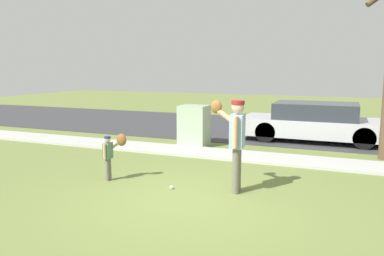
{
  "coord_description": "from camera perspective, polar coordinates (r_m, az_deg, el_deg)",
  "views": [
    {
      "loc": [
        2.56,
        -6.1,
        2.33
      ],
      "look_at": [
        -0.66,
        1.79,
        1.0
      ],
      "focal_mm": 35.84,
      "sensor_mm": 36.0,
      "label": 1
    }
  ],
  "objects": [
    {
      "name": "person_adult",
      "position": [
        7.2,
        6.47,
        -1.11
      ],
      "size": [
        0.74,
        0.62,
        1.75
      ],
      "rotation": [
        0.0,
        0.0,
        -3.04
      ],
      "color": "#6B6656",
      "rests_on": "ground"
    },
    {
      "name": "sidewalk_strip",
      "position": [
        10.29,
        7.27,
        -4.11
      ],
      "size": [
        36.0,
        1.2,
        0.06
      ],
      "primitive_type": "cube",
      "color": "#B2B2AD",
      "rests_on": "ground"
    },
    {
      "name": "parked_sedan_silver",
      "position": [
        12.84,
        17.88,
        0.81
      ],
      "size": [
        4.6,
        1.8,
        1.23
      ],
      "color": "silver",
      "rests_on": "road_surface"
    },
    {
      "name": "baseball",
      "position": [
        7.56,
        -3.08,
        -8.79
      ],
      "size": [
        0.07,
        0.07,
        0.07
      ],
      "primitive_type": "sphere",
      "color": "white",
      "rests_on": "ground"
    },
    {
      "name": "utility_cabinet",
      "position": [
        11.59,
        0.31,
        0.36
      ],
      "size": [
        0.83,
        0.73,
        1.22
      ],
      "primitive_type": "cube",
      "color": "#9EB293",
      "rests_on": "ground"
    },
    {
      "name": "road_surface",
      "position": [
        15.1,
        12.2,
        -0.15
      ],
      "size": [
        36.0,
        6.8,
        0.02
      ],
      "primitive_type": "cube",
      "color": "#38383A",
      "rests_on": "ground"
    },
    {
      "name": "person_child",
      "position": [
        8.16,
        -11.79,
        -3.18
      ],
      "size": [
        0.42,
        0.41,
        0.98
      ],
      "rotation": [
        0.0,
        0.0,
        0.1
      ],
      "color": "#6B6656",
      "rests_on": "ground"
    },
    {
      "name": "ground_plane",
      "position": [
        10.2,
        7.12,
        -4.39
      ],
      "size": [
        48.0,
        48.0,
        0.0
      ],
      "primitive_type": "plane",
      "color": "olive"
    }
  ]
}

